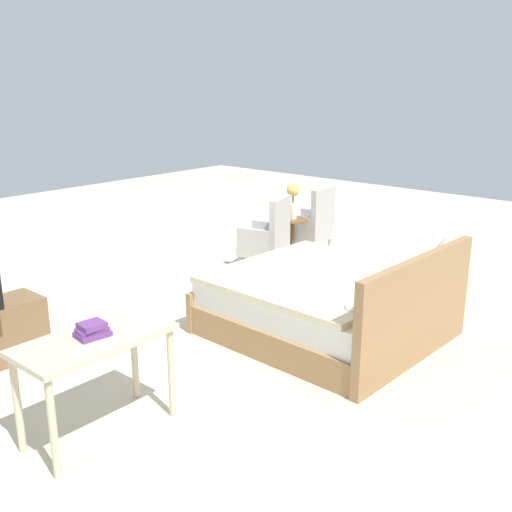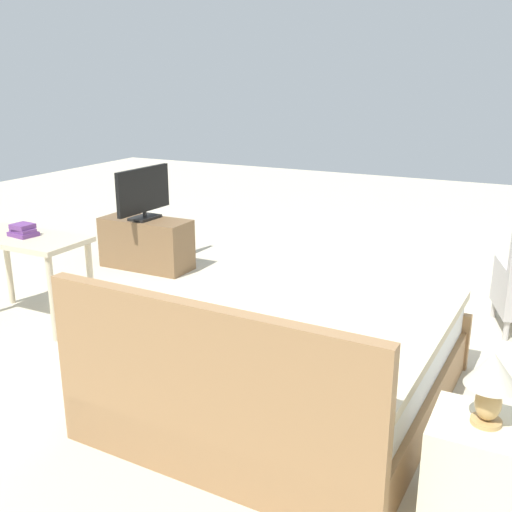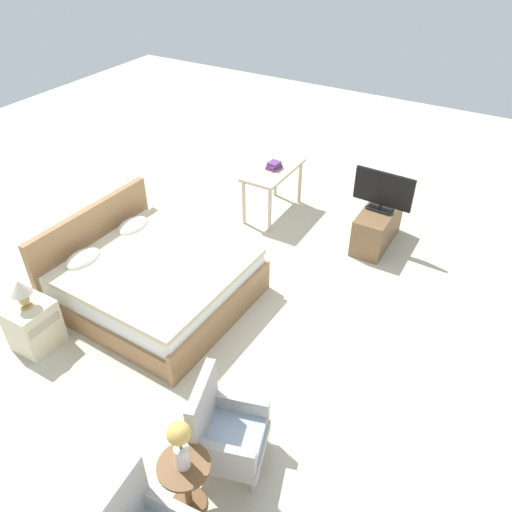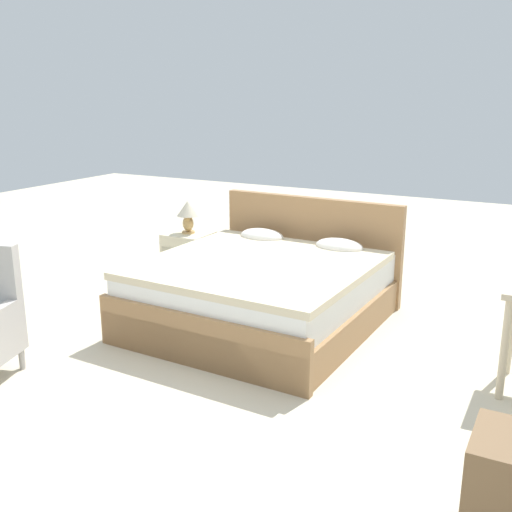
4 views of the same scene
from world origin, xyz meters
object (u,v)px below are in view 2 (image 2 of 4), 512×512
(bed, at_px, (286,359))
(tv_stand, at_px, (146,243))
(nightstand, at_px, (479,477))
(book_stack, at_px, (23,230))
(tv_flatscreen, at_px, (143,193))
(vanity_desk, at_px, (25,249))
(table_lamp, at_px, (491,378))

(bed, height_order, tv_stand, bed)
(nightstand, distance_m, book_stack, 3.75)
(tv_flatscreen, bearing_deg, tv_stand, 177.58)
(tv_stand, xyz_separation_m, book_stack, (-0.01, 1.59, 0.50))
(bed, bearing_deg, tv_flatscreen, -37.16)
(bed, distance_m, tv_stand, 3.05)
(bed, height_order, book_stack, bed)
(tv_flatscreen, bearing_deg, vanity_desk, 90.67)
(vanity_desk, xyz_separation_m, book_stack, (0.01, -0.01, 0.15))
(nightstand, xyz_separation_m, book_stack, (3.61, -0.86, 0.50))
(bed, bearing_deg, table_lamp, 153.03)
(nightstand, bearing_deg, table_lamp, 90.00)
(vanity_desk, relative_size, book_stack, 4.50)
(tv_stand, height_order, vanity_desk, vanity_desk)
(nightstand, bearing_deg, vanity_desk, -13.34)
(nightstand, bearing_deg, tv_flatscreen, -34.05)
(nightstand, xyz_separation_m, table_lamp, (0.00, 0.00, 0.48))
(tv_flatscreen, bearing_deg, book_stack, 90.48)
(nightstand, distance_m, tv_flatscreen, 4.41)
(tv_stand, bearing_deg, book_stack, 90.40)
(table_lamp, xyz_separation_m, vanity_desk, (3.61, -0.86, -0.14))
(bed, bearing_deg, book_stack, -6.05)
(nightstand, relative_size, book_stack, 2.33)
(book_stack, bearing_deg, vanity_desk, 127.91)
(nightstand, bearing_deg, book_stack, -13.43)
(nightstand, height_order, book_stack, book_stack)
(bed, bearing_deg, tv_stand, -37.18)
(nightstand, relative_size, tv_flatscreen, 0.69)
(bed, xyz_separation_m, tv_flatscreen, (2.43, -1.84, 0.50))
(bed, distance_m, tv_flatscreen, 3.09)
(tv_stand, bearing_deg, bed, 142.82)
(bed, bearing_deg, nightstand, 153.06)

